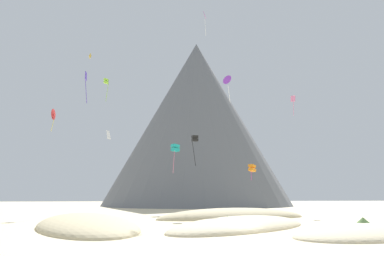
# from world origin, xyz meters

# --- Properties ---
(ground_plane) EXTENTS (400.00, 400.00, 0.00)m
(ground_plane) POSITION_xyz_m (0.00, 0.00, 0.00)
(ground_plane) COLOR beige
(dune_foreground_left) EXTENTS (15.52, 27.45, 2.88)m
(dune_foreground_left) POSITION_xyz_m (-14.95, 9.02, 0.00)
(dune_foreground_left) COLOR #CCBA8E
(dune_foreground_left) RESTS_ON ground_plane
(dune_foreground_right) EXTENTS (25.84, 15.22, 3.06)m
(dune_foreground_right) POSITION_xyz_m (4.71, 22.44, 0.00)
(dune_foreground_right) COLOR #CCBA8E
(dune_foreground_right) RESTS_ON ground_plane
(dune_midground) EXTENTS (22.07, 21.47, 2.43)m
(dune_midground) POSITION_xyz_m (1.11, 5.74, 0.00)
(dune_midground) COLOR beige
(dune_midground) RESTS_ON ground_plane
(dune_back_low) EXTENTS (18.34, 15.12, 1.85)m
(dune_back_low) POSITION_xyz_m (9.55, -2.90, 0.00)
(dune_back_low) COLOR beige
(dune_back_low) RESTS_ON ground_plane
(bush_scatter_east) EXTENTS (1.58, 1.58, 0.69)m
(bush_scatter_east) POSITION_xyz_m (18.06, 11.02, 0.35)
(bush_scatter_east) COLOR #668C4C
(bush_scatter_east) RESTS_ON ground_plane
(bush_near_left) EXTENTS (1.51, 1.51, 1.05)m
(bush_near_left) POSITION_xyz_m (0.67, 10.37, 0.52)
(bush_near_left) COLOR #568442
(bush_near_left) RESTS_ON ground_plane
(rock_massif) EXTENTS (88.08, 88.08, 56.87)m
(rock_massif) POSITION_xyz_m (11.27, 92.63, 26.29)
(rock_massif) COLOR slate
(rock_massif) RESTS_ON ground_plane
(kite_gold_high) EXTENTS (0.35, 1.17, 0.85)m
(kite_gold_high) POSITION_xyz_m (-19.48, 41.69, 31.10)
(kite_gold_high) COLOR gold
(kite_orange_low) EXTENTS (1.75, 1.74, 3.38)m
(kite_orange_low) POSITION_xyz_m (14.51, 43.89, 9.04)
(kite_orange_low) COLOR orange
(kite_white_low) EXTENTS (0.74, 0.79, 1.40)m
(kite_white_low) POSITION_xyz_m (-14.24, 26.88, 12.73)
(kite_white_low) COLOR white
(kite_red_mid) EXTENTS (0.69, 2.44, 5.14)m
(kite_red_mid) POSITION_xyz_m (-27.78, 51.22, 20.78)
(kite_red_mid) COLOR red
(kite_indigo_mid) EXTENTS (0.53, 0.98, 5.38)m
(kite_indigo_mid) POSITION_xyz_m (-18.20, 27.72, 21.73)
(kite_indigo_mid) COLOR #5138B2
(kite_lime_high) EXTENTS (1.05, 0.98, 4.97)m
(kite_lime_high) POSITION_xyz_m (-16.33, 44.38, 26.68)
(kite_lime_high) COLOR #8CD133
(kite_pink_mid) EXTENTS (0.93, 0.60, 4.24)m
(kite_pink_mid) POSITION_xyz_m (22.17, 38.94, 22.72)
(kite_pink_mid) COLOR pink
(kite_teal_low) EXTENTS (1.80, 1.76, 5.71)m
(kite_teal_low) POSITION_xyz_m (-2.18, 40.59, 12.57)
(kite_teal_low) COLOR teal
(kite_violet_mid) EXTENTS (1.57, 1.68, 4.64)m
(kite_violet_mid) POSITION_xyz_m (4.85, 25.61, 22.15)
(kite_violet_mid) COLOR purple
(kite_magenta_high) EXTENTS (0.71, 0.82, 5.31)m
(kite_magenta_high) POSITION_xyz_m (3.84, 40.10, 40.23)
(kite_magenta_high) COLOR #D1339E
(kite_black_low) EXTENTS (1.02, 1.04, 4.87)m
(kite_black_low) POSITION_xyz_m (-0.72, 25.22, 12.15)
(kite_black_low) COLOR black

